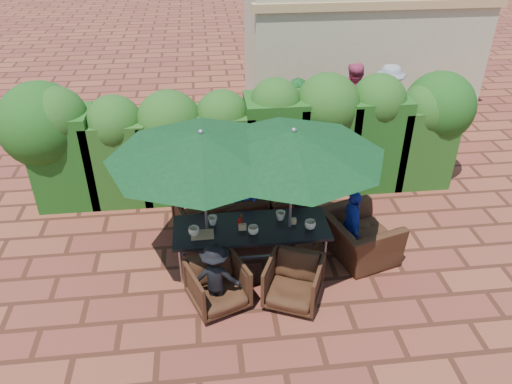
{
  "coord_description": "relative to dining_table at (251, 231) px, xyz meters",
  "views": [
    {
      "loc": [
        -0.86,
        -6.39,
        5.4
      ],
      "look_at": [
        -0.08,
        0.4,
        1.12
      ],
      "focal_mm": 35.0,
      "sensor_mm": 36.0,
      "label": 1
    }
  ],
  "objects": [
    {
      "name": "adult_far_mid",
      "position": [
        0.02,
        0.88,
        -0.07
      ],
      "size": [
        0.49,
        0.42,
        1.21
      ],
      "primitive_type": "imported",
      "rotation": [
        0.0,
        0.0,
        -0.16
      ],
      "color": "#1C2D99",
      "rests_on": "ground"
    },
    {
      "name": "adult_far_left",
      "position": [
        -0.84,
        0.92,
        -0.04
      ],
      "size": [
        0.69,
        0.51,
        1.27
      ],
      "primitive_type": "imported",
      "rotation": [
        0.0,
        0.0,
        -0.23
      ],
      "color": "silver",
      "rests_on": "ground"
    },
    {
      "name": "chair_far_left",
      "position": [
        -0.81,
        0.92,
        -0.25
      ],
      "size": [
        1.02,
        0.99,
        0.86
      ],
      "primitive_type": "imported",
      "rotation": [
        0.0,
        0.0,
        3.43
      ],
      "color": "black",
      "rests_on": "ground"
    },
    {
      "name": "adult_far_right",
      "position": [
        0.92,
        0.9,
        -0.01
      ],
      "size": [
        0.75,
        0.63,
        1.34
      ],
      "primitive_type": "imported",
      "rotation": [
        0.0,
        0.0,
        0.43
      ],
      "color": "black",
      "rests_on": "ground"
    },
    {
      "name": "pedestrian_b",
      "position": [
        2.84,
        4.42,
        0.27
      ],
      "size": [
        1.06,
        0.9,
        1.89
      ],
      "primitive_type": "imported",
      "rotation": [
        0.0,
        0.0,
        3.6
      ],
      "color": "#CB4771",
      "rests_on": "ground"
    },
    {
      "name": "dining_table",
      "position": [
        0.0,
        0.0,
        0.0
      ],
      "size": [
        2.46,
        0.9,
        0.75
      ],
      "color": "black",
      "rests_on": "ground"
    },
    {
      "name": "pedestrian_c",
      "position": [
        3.67,
        4.28,
        0.26
      ],
      "size": [
        1.3,
        0.84,
        1.87
      ],
      "primitive_type": "imported",
      "rotation": [
        0.0,
        0.0,
        2.88
      ],
      "color": "gray",
      "rests_on": "ground"
    },
    {
      "name": "cup_b",
      "position": [
        -0.6,
        0.14,
        0.15
      ],
      "size": [
        0.15,
        0.15,
        0.14
      ],
      "primitive_type": "imported",
      "color": "beige",
      "rests_on": "dining_table"
    },
    {
      "name": "adult_near_left",
      "position": [
        -0.62,
        -0.92,
        -0.11
      ],
      "size": [
        0.76,
        0.43,
        1.13
      ],
      "primitive_type": "imported",
      "rotation": [
        0.0,
        0.0,
        3.0
      ],
      "color": "black",
      "rests_on": "ground"
    },
    {
      "name": "sauce_bottle",
      "position": [
        -0.14,
        0.1,
        0.16
      ],
      "size": [
        0.04,
        0.04,
        0.17
      ],
      "primitive_type": "cylinder",
      "color": "#4C230C",
      "rests_on": "dining_table"
    },
    {
      "name": "cup_c",
      "position": [
        0.01,
        -0.18,
        0.14
      ],
      "size": [
        0.17,
        0.17,
        0.13
      ],
      "primitive_type": "imported",
      "color": "beige",
      "rests_on": "dining_table"
    },
    {
      "name": "building",
      "position": [
        3.71,
        7.02,
        0.93
      ],
      "size": [
        6.2,
        3.08,
        3.2
      ],
      "color": "#B9AE8A",
      "rests_on": "ground"
    },
    {
      "name": "cup_e",
      "position": [
        0.91,
        -0.15,
        0.14
      ],
      "size": [
        0.18,
        0.18,
        0.14
      ],
      "primitive_type": "imported",
      "color": "beige",
      "rests_on": "dining_table"
    },
    {
      "name": "chair_far_right",
      "position": [
        0.78,
        1.06,
        -0.3
      ],
      "size": [
        0.77,
        0.72,
        0.74
      ],
      "primitive_type": "imported",
      "rotation": [
        0.0,
        0.0,
        3.21
      ],
      "color": "black",
      "rests_on": "ground"
    },
    {
      "name": "chair_far_mid",
      "position": [
        -0.09,
        1.03,
        -0.27
      ],
      "size": [
        0.96,
        0.93,
        0.82
      ],
      "primitive_type": "imported",
      "rotation": [
        0.0,
        0.0,
        3.41
      ],
      "color": "black",
      "rests_on": "ground"
    },
    {
      "name": "adult_end_right",
      "position": [
        1.66,
        0.05,
        -0.06
      ],
      "size": [
        0.4,
        0.75,
        1.24
      ],
      "primitive_type": "imported",
      "rotation": [
        0.0,
        0.0,
        1.51
      ],
      "color": "#1C2D99",
      "rests_on": "ground"
    },
    {
      "name": "hedge_wall",
      "position": [
        0.05,
        2.35,
        0.63
      ],
      "size": [
        9.1,
        1.6,
        2.4
      ],
      "color": "#143E10",
      "rests_on": "ground"
    },
    {
      "name": "cup_a",
      "position": [
        -0.9,
        -0.11,
        0.14
      ],
      "size": [
        0.17,
        0.17,
        0.14
      ],
      "primitive_type": "imported",
      "color": "beige",
      "rests_on": "dining_table"
    },
    {
      "name": "ketchup_bottle",
      "position": [
        -0.19,
        0.0,
        0.16
      ],
      "size": [
        0.04,
        0.04,
        0.17
      ],
      "primitive_type": "cylinder",
      "color": "#B20C0A",
      "rests_on": "dining_table"
    },
    {
      "name": "number_block_right",
      "position": [
        0.66,
        0.01,
        0.12
      ],
      "size": [
        0.12,
        0.06,
        0.1
      ],
      "primitive_type": "cube",
      "color": "tan",
      "rests_on": "dining_table"
    },
    {
      "name": "ground",
      "position": [
        0.21,
        0.03,
        -0.68
      ],
      "size": [
        80.0,
        80.0,
        0.0
      ],
      "primitive_type": "plane",
      "color": "brown",
      "rests_on": "ground"
    },
    {
      "name": "number_block_left",
      "position": [
        -0.15,
        -0.06,
        0.12
      ],
      "size": [
        0.12,
        0.06,
        0.1
      ],
      "primitive_type": "cube",
      "color": "tan",
      "rests_on": "dining_table"
    },
    {
      "name": "cup_d",
      "position": [
        0.49,
        0.15,
        0.15
      ],
      "size": [
        0.15,
        0.15,
        0.14
      ],
      "primitive_type": "imported",
      "color": "beige",
      "rests_on": "dining_table"
    },
    {
      "name": "chair_near_right",
      "position": [
        0.53,
        -0.92,
        -0.27
      ],
      "size": [
        1.01,
        0.99,
        0.81
      ],
      "primitive_type": "imported",
      "rotation": [
        0.0,
        0.0,
        -0.42
      ],
      "color": "black",
      "rests_on": "ground"
    },
    {
      "name": "pedestrian_a",
      "position": [
        1.51,
        4.22,
        0.16
      ],
      "size": [
        1.64,
        0.85,
        1.67
      ],
      "primitive_type": "imported",
      "rotation": [
        0.0,
        0.0,
        2.95
      ],
      "color": "#258932",
      "rests_on": "ground"
    },
    {
      "name": "child_right",
      "position": [
        0.4,
        1.13,
        -0.23
      ],
      "size": [
        0.38,
        0.34,
        0.9
      ],
      "primitive_type": "imported",
      "rotation": [
        0.0,
        0.0,
        0.27
      ],
      "color": "#AE54B6",
      "rests_on": "ground"
    },
    {
      "name": "chair_near_left",
      "position": [
        -0.59,
        -0.85,
        -0.27
      ],
      "size": [
        0.99,
        0.96,
        0.8
      ],
      "primitive_type": "imported",
      "rotation": [
        0.0,
        0.0,
        0.37
      ],
      "color": "black",
      "rests_on": "ground"
    },
    {
      "name": "umbrella_right",
      "position": [
        0.61,
        -0.06,
        1.54
      ],
      "size": [
        2.74,
        2.74,
        2.46
      ],
      "color": "gray",
      "rests_on": "ground"
    },
    {
      "name": "chair_end_right",
      "position": [
        1.81,
        0.03,
        -0.17
      ],
      "size": [
        1.07,
        1.34,
        1.02
      ],
      "primitive_type": "imported",
      "rotation": [
        0.0,
        0.0,
        1.86
      ],
      "color": "black",
      "rests_on": "ground"
    },
    {
      "name": "child_left",
      "position": [
        -0.51,
        1.05,
        -0.23
      ],
      "size": [
        0.37,
        0.32,
        0.88
      ],
      "primitive_type": "imported",
      "rotation": [
        0.0,
        0.0,
        -0.23
      ],
      "color": "#CB4771",
      "rests_on": "ground"
    },
    {
      "name": "serving_tray",
      "position": [
        -0.77,
        -0.13,
        0.08
      ],
      "size": [
        0.35,
        0.25,
        0.02
      ],
      "primitive_type": "cube",
      "color": "#A47E4F",
      "rests_on": "dining_table"
    },
    {
      "name": "umbrella_left",
      "position": [
        -0.7,
        0.04,
        1.54
      ],
      "size": [
        2.81,
        2.81,
        2.46
      ],
      "color": "gray",
      "rests_on": "ground"
    }
  ]
}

